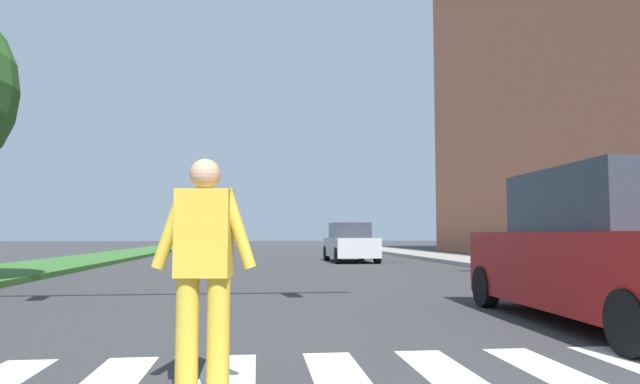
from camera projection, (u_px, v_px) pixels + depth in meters
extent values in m
plane|color=#38383A|center=(271.00, 259.00, 26.38)|extent=(140.00, 140.00, 0.00)
cube|color=silver|center=(343.00, 383.00, 4.36)|extent=(0.45, 2.20, 0.01)
cube|color=silver|center=(455.00, 379.00, 4.46)|extent=(0.45, 2.20, 0.01)
cube|color=silver|center=(562.00, 376.00, 4.56)|extent=(0.45, 2.20, 0.01)
cube|color=#386B2D|center=(88.00, 260.00, 23.54)|extent=(3.26, 64.00, 0.15)
cube|color=#9E9991|center=(454.00, 258.00, 25.31)|extent=(3.00, 64.00, 0.15)
cylinder|color=gold|center=(218.00, 338.00, 3.93)|extent=(0.18, 0.18, 0.85)
cylinder|color=gold|center=(187.00, 338.00, 3.93)|extent=(0.18, 0.18, 0.85)
cube|color=gold|center=(204.00, 233.00, 3.98)|extent=(0.41, 0.29, 0.62)
cylinder|color=gold|center=(238.00, 229.00, 3.98)|extent=(0.27, 0.12, 0.58)
cylinder|color=gold|center=(171.00, 229.00, 3.99)|extent=(0.27, 0.12, 0.58)
sphere|color=tan|center=(205.00, 174.00, 4.02)|extent=(0.25, 0.25, 0.22)
cube|color=maroon|center=(605.00, 269.00, 7.20)|extent=(2.04, 4.66, 0.96)
cube|color=#2D333D|center=(613.00, 200.00, 7.03)|extent=(1.75, 2.58, 0.79)
cylinder|color=black|center=(486.00, 287.00, 8.94)|extent=(0.24, 0.65, 0.64)
cylinder|color=black|center=(590.00, 286.00, 9.08)|extent=(0.24, 0.65, 0.64)
cylinder|color=black|center=(633.00, 323.00, 5.26)|extent=(0.24, 0.65, 0.64)
cube|color=#B7B7BC|center=(350.00, 247.00, 23.44)|extent=(1.79, 4.04, 0.77)
cube|color=#2D333D|center=(349.00, 230.00, 23.69)|extent=(1.55, 1.83, 0.63)
cylinder|color=black|center=(377.00, 255.00, 21.99)|extent=(0.23, 0.64, 0.64)
cylinder|color=black|center=(338.00, 256.00, 21.79)|extent=(0.23, 0.64, 0.64)
cylinder|color=black|center=(361.00, 253.00, 25.06)|extent=(0.23, 0.64, 0.64)
cylinder|color=black|center=(327.00, 253.00, 24.86)|extent=(0.23, 0.64, 0.64)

